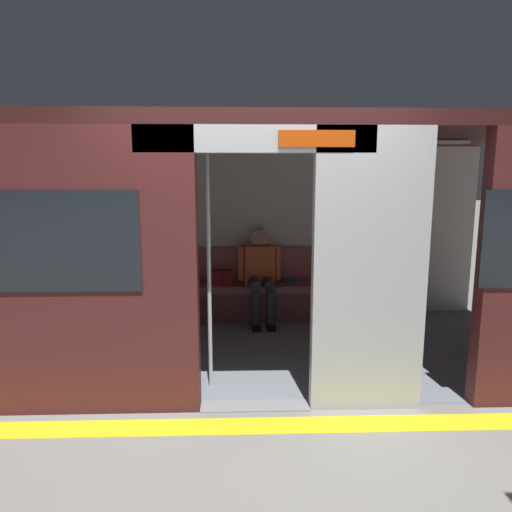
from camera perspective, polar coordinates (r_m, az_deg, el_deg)
The scene contains 8 objects.
ground_plane at distance 4.04m, azimuth -0.10°, elevation -17.82°, with size 60.00×60.00×0.00m, color gray.
platform_edge_strip at distance 3.78m, azimuth 0.06°, elevation -19.90°, with size 8.00×0.24×0.01m, color yellow.
train_car at distance 4.83m, azimuth -1.22°, elevation 6.09°, with size 6.40×2.85×2.35m.
bench_seat at distance 6.10m, azimuth -0.81°, elevation -4.47°, with size 2.41×0.44×0.47m.
person_seated at distance 5.99m, azimuth 0.49°, elevation -1.54°, with size 0.55×0.69×1.20m.
handbag at distance 6.14m, azimuth -4.06°, elevation -2.52°, with size 0.26×0.15×0.17m.
book at distance 6.19m, azimuth 4.12°, elevation -3.10°, with size 0.15×0.22×0.03m, color #26598C.
grab_pole_door at distance 4.04m, azimuth -5.75°, elevation -1.15°, with size 0.04×0.04×2.21m, color silver.
Camera 1 is at (0.11, 3.57, 1.88)m, focal length 32.94 mm.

